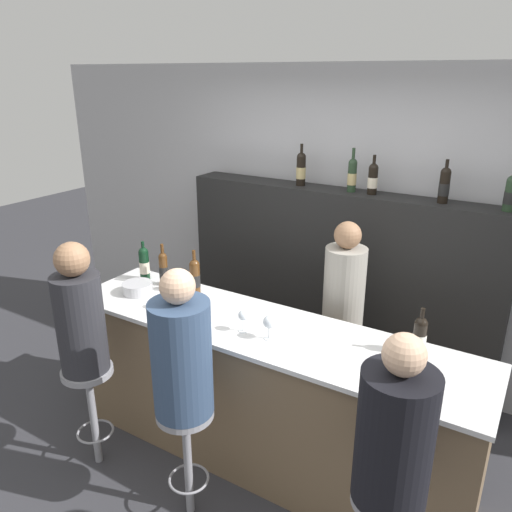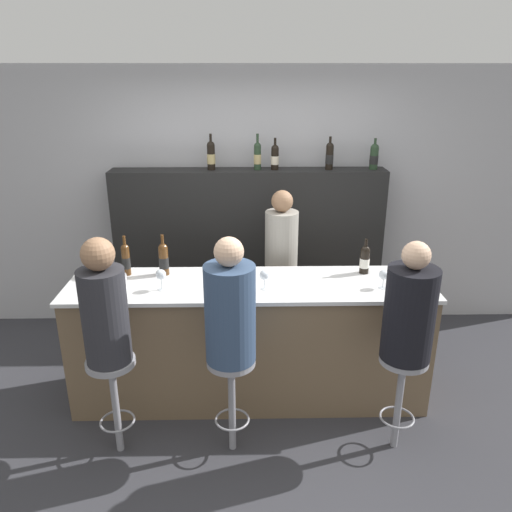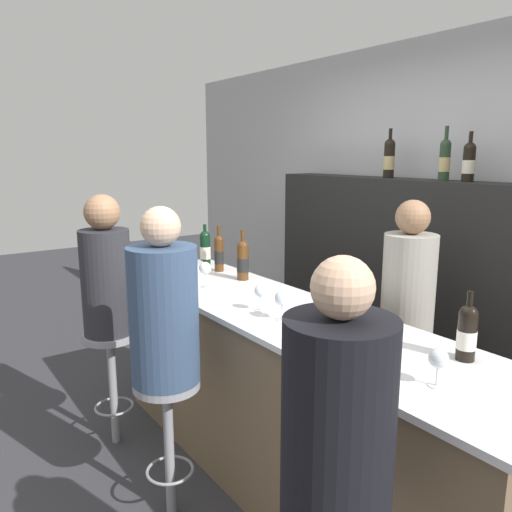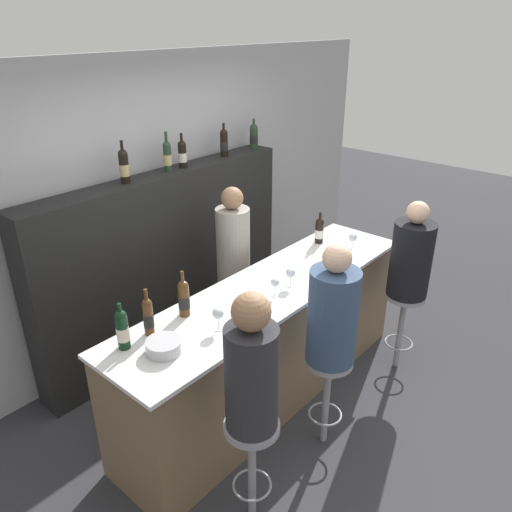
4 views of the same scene
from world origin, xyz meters
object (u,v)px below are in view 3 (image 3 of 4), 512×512
Objects in this scene: wine_glass_3 at (438,360)px; bar_stool_left at (111,360)px; wine_bottle_counter_2 at (243,260)px; wine_bottle_counter_0 at (205,248)px; wine_bottle_counter_1 at (219,253)px; wine_glass_0 at (205,269)px; guest_seated_middle at (164,308)px; guest_seated_left at (106,273)px; guest_seated_right at (338,414)px; bar_stool_middle at (168,413)px; metal_bowl at (187,268)px; wine_bottle_backbar_1 at (445,159)px; wine_glass_1 at (260,292)px; wine_bottle_backbar_0 at (389,158)px; bartender at (404,348)px; wine_glass_2 at (282,299)px; wine_bottle_backbar_2 at (469,162)px; wine_bottle_counter_3 at (467,332)px.

wine_glass_3 is 0.19× the size of bar_stool_left.
wine_bottle_counter_2 reaches higher than bar_stool_left.
wine_bottle_counter_0 is 0.96× the size of wine_bottle_counter_1.
wine_glass_0 is 0.74m from guest_seated_middle.
guest_seated_left is 0.80m from guest_seated_middle.
wine_bottle_counter_0 is 2.19m from wine_glass_3.
bar_stool_middle is at bearing 180.00° from guest_seated_right.
wine_bottle_counter_2 is 0.45× the size of bar_stool_left.
metal_bowl is 2.16m from guest_seated_right.
wine_bottle_backbar_1 reaches higher than wine_bottle_counter_0.
wine_glass_1 is 0.17× the size of guest_seated_left.
bar_stool_left is at bearing 180.00° from guest_seated_middle.
guest_seated_left reaches higher than metal_bowl.
wine_glass_0 is (-0.31, -1.30, -0.67)m from wine_bottle_backbar_0.
guest_seated_right is (1.10, -0.53, -0.02)m from wine_glass_1.
guest_seated_middle reaches higher than bartender.
wine_bottle_counter_1 is at bearing 171.43° from wine_glass_3.
wine_glass_0 is 0.76m from wine_glass_2.
bar_stool_middle is (-0.06, -0.53, -0.55)m from wine_glass_1.
wine_glass_0 is at bearing -124.82° from wine_bottle_backbar_2.
wine_bottle_counter_3 reaches higher than wine_glass_3.
wine_glass_2 reaches higher than bar_stool_left.
wine_glass_1 is at bearing -97.02° from wine_bottle_backbar_1.
guest_seated_left is (-1.85, -0.82, -0.01)m from wine_bottle_counter_3.
guest_seated_left is at bearing -164.74° from wine_glass_3.
guest_seated_middle is (0.52, -0.53, -0.02)m from wine_glass_0.
wine_bottle_counter_2 is at bearing 154.27° from guest_seated_right.
wine_bottle_backbar_1 reaches higher than bar_stool_middle.
wine_bottle_backbar_0 is 1.13× the size of wine_bottle_backbar_2.
wine_bottle_backbar_2 reaches higher than wine_bottle_counter_3.
guest_seated_left is at bearing 180.00° from guest_seated_middle.
wine_bottle_backbar_0 is 2.28m from bar_stool_left.
guest_seated_right reaches higher than wine_glass_2.
wine_glass_1 is (0.61, -0.30, -0.03)m from wine_bottle_counter_2.
wine_bottle_backbar_0 is 1.53m from wine_glass_2.
wine_bottle_backbar_1 is 2.17m from guest_seated_right.
wine_bottle_backbar_0 is at bearing 57.91° from wine_bottle_counter_1.
wine_glass_1 is at bearing 0.00° from wine_glass_0.
metal_bowl is at bearing 146.33° from bar_stool_middle.
wine_bottle_counter_1 is 0.21× the size of bartender.
wine_bottle_counter_3 is 1.30× the size of metal_bowl.
wine_bottle_backbar_1 is 1.82m from metal_bowl.
bartender reaches higher than wine_bottle_counter_3.
metal_bowl is at bearing -132.71° from wine_bottle_backbar_1.
wine_glass_3 is at bearing -10.07° from wine_bottle_counter_2.
wine_bottle_backbar_0 is at bearing 136.00° from wine_glass_3.
bartender is (0.63, -0.55, -1.05)m from wine_bottle_backbar_0.
wine_bottle_counter_0 is 2.35m from guest_seated_right.
wine_glass_1 is 0.94× the size of wine_glass_2.
guest_seated_middle is (-0.38, -1.83, -0.67)m from wine_bottle_backbar_2.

